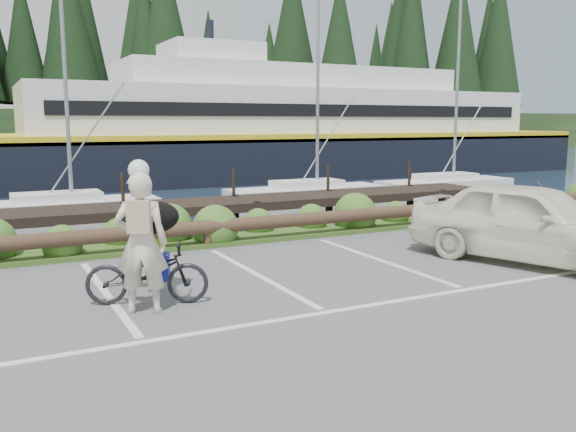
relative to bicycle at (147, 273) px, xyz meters
name	(u,v)px	position (x,y,z in m)	size (l,w,h in m)	color
ground	(312,305)	(2.14, -1.17, -0.47)	(72.00, 72.00, 0.00)	#515254
harbor_backdrop	(18,143)	(2.55, 77.25, -0.47)	(170.00, 160.00, 30.00)	#172637
vegetation_strip	(197,240)	(2.14, 4.13, -0.42)	(34.00, 1.60, 0.10)	#3D5B21
log_rail	(208,248)	(2.14, 3.43, -0.47)	(32.00, 0.30, 0.60)	#443021
bicycle	(147,273)	(0.00, 0.00, 0.00)	(0.62, 1.79, 0.94)	black
cyclist	(141,243)	(-0.16, -0.39, 0.53)	(0.73, 0.48, 2.00)	beige
dog	(151,218)	(0.21, 0.53, 0.73)	(0.91, 0.44, 0.52)	black
parked_car	(531,222)	(7.21, -0.62, 0.31)	(1.84, 4.58, 1.56)	white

